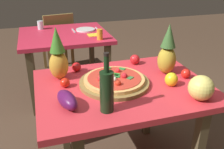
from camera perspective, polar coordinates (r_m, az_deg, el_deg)
display_table at (r=1.73m, az=2.43°, el=-5.27°), size 1.13×0.85×0.74m
background_table at (r=2.95m, az=-10.64°, el=7.12°), size 0.98×0.89×0.74m
dining_chair at (r=3.64m, az=-12.05°, el=7.72°), size 0.46×0.46×0.85m
pizza_board at (r=1.68m, az=0.50°, el=-1.84°), size 0.47×0.47×0.02m
pizza at (r=1.67m, az=0.50°, el=-1.04°), size 0.40×0.40×0.06m
wine_bottle at (r=1.35m, az=-1.20°, el=-3.59°), size 0.08×0.08×0.34m
pineapple_left at (r=1.75m, az=-12.08°, el=4.02°), size 0.13×0.13×0.36m
pineapple_right at (r=1.84m, az=12.40°, el=5.02°), size 0.13×0.13×0.36m
melon at (r=1.57m, az=19.45°, el=-2.86°), size 0.15×0.15×0.15m
bell_pepper at (r=1.70m, az=13.24°, el=-1.10°), size 0.09×0.09×0.09m
eggplant at (r=1.44m, az=-10.09°, el=-5.64°), size 0.14×0.22×0.09m
tomato_by_bottle at (r=1.89m, az=-8.03°, el=1.71°), size 0.07×0.07×0.07m
tomato_at_corner at (r=1.67m, az=-10.57°, el=-1.81°), size 0.06×0.06×0.06m
tomato_near_board at (r=2.01m, az=5.18°, el=3.42°), size 0.08×0.08×0.08m
tomato_beside_pepper at (r=1.84m, az=16.30°, el=0.23°), size 0.07×0.07×0.07m
drinking_glass_juice at (r=2.64m, az=-2.78°, el=9.02°), size 0.06×0.06×0.11m
drinking_glass_water at (r=3.17m, az=-15.85°, el=10.67°), size 0.07×0.07×0.10m
dinner_plate at (r=3.03m, az=-6.00°, el=10.05°), size 0.22×0.22×0.02m
fork_utensil at (r=3.01m, az=-8.65°, el=9.72°), size 0.02×0.18×0.01m
knife_utensil at (r=3.06m, az=-3.39°, el=10.21°), size 0.02×0.18×0.01m
napkin_folded at (r=2.82m, az=-4.03°, el=8.92°), size 0.14×0.12×0.01m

